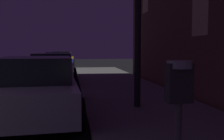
{
  "coord_description": "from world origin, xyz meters",
  "views": [
    {
      "loc": [
        3.68,
        -2.45,
        1.61
      ],
      "look_at": [
        4.18,
        0.68,
        1.35
      ],
      "focal_mm": 40.35,
      "sensor_mm": 36.0,
      "label": 1
    }
  ],
  "objects_px": {
    "car_silver": "(37,87)",
    "car_yellow_cab": "(63,59)",
    "car_blue": "(59,63)",
    "car_white": "(53,69)",
    "parking_meter": "(178,104)"
  },
  "relations": [
    {
      "from": "parking_meter",
      "to": "car_blue",
      "type": "bearing_deg",
      "value": 95.9
    },
    {
      "from": "car_blue",
      "to": "car_yellow_cab",
      "type": "distance_m",
      "value": 6.62
    },
    {
      "from": "car_silver",
      "to": "car_white",
      "type": "distance_m",
      "value": 5.52
    },
    {
      "from": "car_blue",
      "to": "parking_meter",
      "type": "bearing_deg",
      "value": -84.1
    },
    {
      "from": "car_white",
      "to": "car_yellow_cab",
      "type": "height_order",
      "value": "same"
    },
    {
      "from": "car_silver",
      "to": "car_blue",
      "type": "distance_m",
      "value": 11.51
    },
    {
      "from": "car_blue",
      "to": "car_silver",
      "type": "bearing_deg",
      "value": -89.98
    },
    {
      "from": "parking_meter",
      "to": "car_silver",
      "type": "relative_size",
      "value": 0.33
    },
    {
      "from": "parking_meter",
      "to": "car_silver",
      "type": "distance_m",
      "value": 4.64
    },
    {
      "from": "car_yellow_cab",
      "to": "car_blue",
      "type": "bearing_deg",
      "value": -90.03
    },
    {
      "from": "parking_meter",
      "to": "car_yellow_cab",
      "type": "height_order",
      "value": "parking_meter"
    },
    {
      "from": "car_silver",
      "to": "car_white",
      "type": "bearing_deg",
      "value": 90.01
    },
    {
      "from": "car_silver",
      "to": "car_yellow_cab",
      "type": "height_order",
      "value": "same"
    },
    {
      "from": "car_blue",
      "to": "car_yellow_cab",
      "type": "xyz_separation_m",
      "value": [
        0.0,
        6.62,
        0.01
      ]
    },
    {
      "from": "car_white",
      "to": "parking_meter",
      "type": "bearing_deg",
      "value": -80.58
    }
  ]
}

